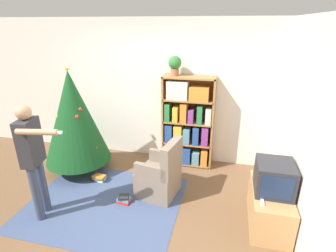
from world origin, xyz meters
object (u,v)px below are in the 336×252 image
at_px(armchair, 160,176).
at_px(bookshelf, 187,123).
at_px(christmas_tree, 74,118).
at_px(standing_person, 33,154).
at_px(potted_plant, 175,64).
at_px(television, 274,177).

bearing_deg(armchair, bookshelf, 178.41).
distance_m(christmas_tree, standing_person, 1.22).
relative_size(bookshelf, potted_plant, 5.04).
relative_size(christmas_tree, potted_plant, 5.67).
xyz_separation_m(armchair, standing_person, (-1.45, -0.83, 0.62)).
relative_size(television, standing_person, 0.30).
bearing_deg(christmas_tree, standing_person, -82.44).
distance_m(bookshelf, television, 1.89).
bearing_deg(standing_person, armchair, 109.23).
distance_m(bookshelf, christmas_tree, 1.96).
relative_size(armchair, standing_person, 0.58).
height_order(christmas_tree, armchair, christmas_tree).
xyz_separation_m(standing_person, potted_plant, (1.44, 1.89, 0.91)).
bearing_deg(armchair, standing_person, -50.29).
bearing_deg(armchair, television, 89.91).
bearing_deg(television, armchair, 169.82).
bearing_deg(potted_plant, standing_person, -127.18).
bearing_deg(bookshelf, christmas_tree, -159.62).
xyz_separation_m(bookshelf, armchair, (-0.22, -1.06, -0.49)).
height_order(television, christmas_tree, christmas_tree).
bearing_deg(bookshelf, armchair, -101.67).
xyz_separation_m(christmas_tree, armchair, (1.61, -0.38, -0.68)).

